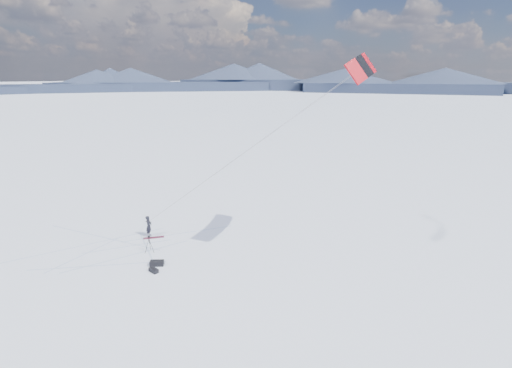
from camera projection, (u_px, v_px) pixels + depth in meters
The scene contains 9 objects.
ground at pixel (136, 250), 28.02m from camera, with size 1800.00×1800.00×0.00m, color white.
horizon_hills at pixel (130, 189), 26.67m from camera, with size 704.00×704.00×10.80m.
snow_tracks at pixel (125, 252), 27.63m from camera, with size 17.62×14.39×0.01m.
snowkiter at pixel (150, 236), 30.45m from camera, with size 0.64×0.42×1.75m, color black.
snowboard at pixel (154, 238), 30.10m from camera, with size 1.64×0.31×0.04m, color maroon.
tripod at pixel (149, 241), 27.46m from camera, with size 0.60×0.68×1.31m.
gear_bag_a at pixel (157, 263), 25.66m from camera, with size 1.04×0.82×0.42m.
gear_bag_b at pixel (154, 270), 24.81m from camera, with size 0.78×0.54×0.33m.
power_kite at pixel (361, 69), 22.84m from camera, with size 16.80×5.88×12.76m.
Camera 1 is at (19.20, -19.10, 12.63)m, focal length 26.00 mm.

